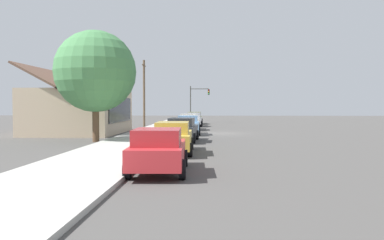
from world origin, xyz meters
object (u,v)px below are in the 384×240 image
(car_olive, at_px, (194,118))
(car_ivory, at_px, (189,122))
(traffic_light_main, at_px, (198,98))
(car_mustard, at_px, (173,137))
(car_silver, at_px, (194,119))
(car_charcoal, at_px, (182,129))
(car_skyblue, at_px, (188,125))
(car_cherry, at_px, (158,150))
(shade_tree, at_px, (95,72))
(utility_pole_wooden, at_px, (144,92))
(fire_hydrant_red, at_px, (166,130))

(car_olive, bearing_deg, car_ivory, 179.67)
(car_olive, height_order, traffic_light_main, traffic_light_main)
(car_mustard, height_order, car_silver, same)
(car_charcoal, bearing_deg, car_skyblue, 1.87)
(traffic_light_main, bearing_deg, car_cherry, 179.89)
(car_mustard, relative_size, shade_tree, 0.67)
(car_charcoal, bearing_deg, car_ivory, 3.16)
(car_charcoal, xyz_separation_m, car_ivory, (12.35, 0.20, 0.00))
(car_ivory, bearing_deg, car_charcoal, 179.18)
(car_mustard, height_order, traffic_light_main, traffic_light_main)
(car_skyblue, relative_size, traffic_light_main, 0.85)
(utility_pole_wooden, bearing_deg, car_ivory, -133.59)
(car_cherry, xyz_separation_m, car_skyblue, (18.26, -0.01, 0.00))
(car_silver, bearing_deg, shade_tree, 164.40)
(shade_tree, bearing_deg, traffic_light_main, -10.87)
(car_skyblue, relative_size, car_ivory, 0.92)
(car_cherry, distance_m, car_mustard, 5.69)
(car_silver, bearing_deg, utility_pole_wooden, 105.13)
(car_cherry, bearing_deg, car_silver, -2.12)
(car_charcoal, height_order, car_silver, same)
(car_olive, bearing_deg, car_mustard, -179.89)
(car_cherry, distance_m, fire_hydrant_red, 15.98)
(car_ivory, height_order, car_silver, same)
(car_silver, bearing_deg, car_ivory, 179.07)
(car_silver, bearing_deg, car_charcoal, -179.31)
(car_silver, height_order, traffic_light_main, traffic_light_main)
(car_charcoal, bearing_deg, car_silver, 2.31)
(utility_pole_wooden, bearing_deg, car_silver, -75.49)
(car_silver, xyz_separation_m, fire_hydrant_red, (-15.04, 1.53, -0.32))
(car_charcoal, relative_size, car_silver, 1.02)
(car_skyblue, distance_m, car_silver, 12.68)
(car_charcoal, distance_m, traffic_light_main, 29.70)
(car_mustard, bearing_deg, fire_hydrant_red, 6.99)
(traffic_light_main, bearing_deg, car_charcoal, 179.79)
(car_cherry, bearing_deg, car_charcoal, -2.09)
(car_silver, relative_size, utility_pole_wooden, 0.60)
(shade_tree, bearing_deg, car_mustard, -135.69)
(car_mustard, xyz_separation_m, fire_hydrant_red, (10.21, 1.56, -0.32))
(fire_hydrant_red, bearing_deg, car_skyblue, -33.92)
(car_cherry, height_order, car_charcoal, same)
(car_skyblue, xyz_separation_m, fire_hydrant_red, (-2.36, 1.59, -0.32))
(car_charcoal, height_order, shade_tree, shade_tree)
(shade_tree, relative_size, fire_hydrant_red, 10.31)
(shade_tree, relative_size, traffic_light_main, 1.41)
(fire_hydrant_red, bearing_deg, car_cherry, -174.33)
(car_olive, height_order, utility_pole_wooden, utility_pole_wooden)
(fire_hydrant_red, bearing_deg, car_mustard, -171.32)
(car_skyblue, relative_size, car_silver, 0.98)
(car_cherry, bearing_deg, car_olive, -1.89)
(car_ivory, relative_size, fire_hydrant_red, 6.79)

